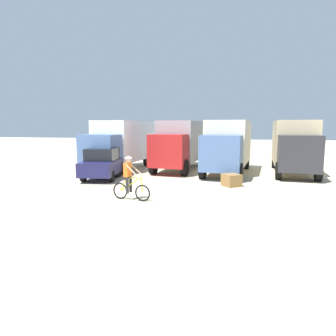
% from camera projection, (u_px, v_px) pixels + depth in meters
% --- Properties ---
extents(ground_plane, '(120.00, 120.00, 0.00)m').
position_uv_depth(ground_plane, '(152.00, 217.00, 9.90)').
color(ground_plane, beige).
extents(box_truck_avon_van, '(2.87, 6.91, 3.35)m').
position_uv_depth(box_truck_avon_van, '(121.00, 143.00, 20.33)').
color(box_truck_avon_van, white).
rests_on(box_truck_avon_van, ground).
extents(box_truck_grey_hauler, '(2.98, 6.94, 3.35)m').
position_uv_depth(box_truck_grey_hauler, '(181.00, 142.00, 20.74)').
color(box_truck_grey_hauler, '#9E9EA3').
rests_on(box_truck_grey_hauler, ground).
extents(box_truck_cream_rv, '(3.05, 6.96, 3.35)m').
position_uv_depth(box_truck_cream_rv, '(228.00, 144.00, 19.05)').
color(box_truck_cream_rv, beige).
rests_on(box_truck_cream_rv, ground).
extents(box_truck_tan_camper, '(2.80, 6.89, 3.35)m').
position_uv_depth(box_truck_tan_camper, '(294.00, 144.00, 18.93)').
color(box_truck_tan_camper, '#CCB78E').
rests_on(box_truck_tan_camper, ground).
extents(sedan_parked, '(2.36, 4.41, 1.76)m').
position_uv_depth(sedan_parked, '(104.00, 163.00, 17.30)').
color(sedan_parked, '#1E1E4C').
rests_on(sedan_parked, ground).
extents(cyclist_orange_shirt, '(1.71, 0.55, 1.82)m').
position_uv_depth(cyclist_orange_shirt, '(130.00, 180.00, 12.09)').
color(cyclist_orange_shirt, black).
rests_on(cyclist_orange_shirt, ground).
extents(supply_crate, '(1.09, 1.09, 0.61)m').
position_uv_depth(supply_crate, '(231.00, 180.00, 14.96)').
color(supply_crate, olive).
rests_on(supply_crate, ground).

